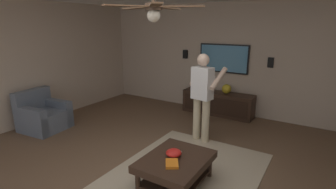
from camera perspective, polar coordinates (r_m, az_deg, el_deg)
The scene contains 16 objects.
ground_plane at distance 3.93m, azimuth -2.38°, elevation -17.76°, with size 8.52×8.52×0.00m, color brown.
wall_back_tv at distance 6.44m, azimuth 14.87°, elevation 7.34°, with size 0.10×7.30×2.63m, color #BCA893.
wall_side_far at distance 6.17m, azimuth -31.53°, elevation 5.30°, with size 6.88×0.10×2.63m, color #BCA893.
area_rug at distance 3.94m, azimuth 3.17°, elevation -17.52°, with size 2.72×1.98×0.01m, color tan.
armchair at distance 6.03m, azimuth -25.67°, elevation -4.31°, with size 0.88×0.89×0.82m.
coffee_table at distance 3.64m, azimuth 1.67°, elevation -15.15°, with size 1.00×0.80×0.40m.
media_console at distance 6.44m, azimuth 10.82°, elevation -1.91°, with size 0.45×1.70×0.55m.
tv at distance 6.44m, azimuth 12.08°, elevation 7.73°, with size 0.05×1.21×0.68m.
person_standing at distance 4.76m, azimuth 7.59°, elevation 0.40°, with size 0.60×0.60×1.64m.
bowl at distance 3.61m, azimuth 1.26°, elevation -12.66°, with size 0.21×0.21×0.10m, color red.
remote_white at distance 3.73m, azimuth 1.86°, elevation -12.32°, with size 0.15×0.04×0.02m, color white.
book at distance 3.43m, azimuth 0.87°, elevation -14.89°, with size 0.22×0.16×0.04m, color orange.
vase_round at distance 6.29m, azimuth 12.70°, elevation 1.22°, with size 0.22×0.22×0.22m, color gold.
wall_speaker_left at distance 6.18m, azimuth 21.55°, elevation 6.53°, with size 0.06×0.12×0.22m, color black.
wall_speaker_right at distance 6.88m, azimuth 3.80°, elevation 8.80°, with size 0.06×0.12×0.22m, color black.
ceiling_fan at distance 3.24m, azimuth -3.17°, elevation 18.18°, with size 1.15×1.16×0.46m.
Camera 1 is at (-2.71, -1.88, 2.13)m, focal length 27.84 mm.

